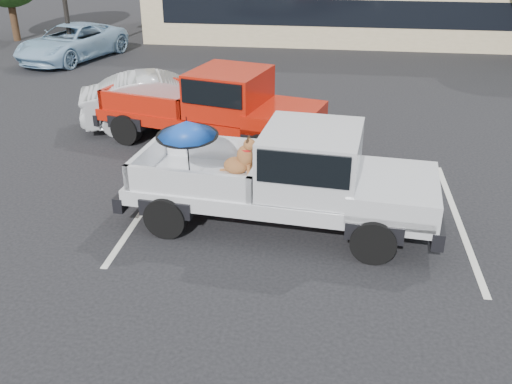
# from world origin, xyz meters

# --- Properties ---
(ground) EXTENTS (90.00, 90.00, 0.00)m
(ground) POSITION_xyz_m (0.00, 0.00, 0.00)
(ground) COLOR black
(ground) RESTS_ON ground
(stripe_left) EXTENTS (0.12, 5.00, 0.01)m
(stripe_left) POSITION_xyz_m (-3.00, 2.00, 0.00)
(stripe_left) COLOR silver
(stripe_left) RESTS_ON ground
(stripe_right) EXTENTS (0.12, 5.00, 0.01)m
(stripe_right) POSITION_xyz_m (3.00, 2.00, 0.00)
(stripe_right) COLOR silver
(stripe_right) RESTS_ON ground
(silver_pickup) EXTENTS (5.85, 2.53, 2.06)m
(silver_pickup) POSITION_xyz_m (-0.03, 1.39, 1.05)
(silver_pickup) COLOR black
(silver_pickup) RESTS_ON ground
(red_pickup) EXTENTS (6.02, 3.33, 1.88)m
(red_pickup) POSITION_xyz_m (-2.12, 5.33, 1.03)
(red_pickup) COLOR black
(red_pickup) RESTS_ON ground
(silver_sedan) EXTENTS (4.50, 2.92, 1.40)m
(silver_sedan) POSITION_xyz_m (-4.02, 6.50, 0.70)
(silver_sedan) COLOR #B8BBC0
(silver_sedan) RESTS_ON ground
(blue_suv) EXTENTS (3.53, 5.32, 1.36)m
(blue_suv) POSITION_xyz_m (-9.79, 13.68, 0.68)
(blue_suv) COLOR #91B9D8
(blue_suv) RESTS_ON ground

